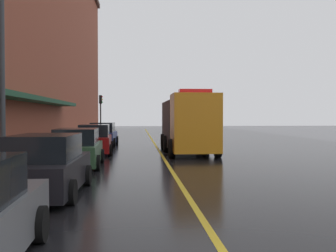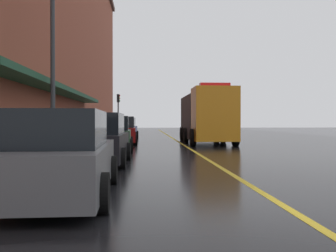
{
  "view_description": "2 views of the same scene",
  "coord_description": "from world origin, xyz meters",
  "px_view_note": "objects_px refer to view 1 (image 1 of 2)",
  "views": [
    {
      "loc": [
        -1.38,
        -3.88,
        2.19
      ],
      "look_at": [
        1.21,
        28.07,
        1.37
      ],
      "focal_mm": 40.81,
      "sensor_mm": 36.0,
      "label": 1
    },
    {
      "loc": [
        -2.33,
        -6.03,
        1.42
      ],
      "look_at": [
        -0.59,
        23.04,
        1.07
      ],
      "focal_mm": 41.55,
      "sensor_mm": 36.0,
      "label": 2
    }
  ],
  "objects_px": {
    "parked_car_3": "(95,140)",
    "parking_meter_1": "(62,138)",
    "traffic_light_near": "(101,107)",
    "parked_car_2": "(77,149)",
    "parking_meter_0": "(63,137)",
    "street_lamp_left": "(2,51)",
    "parked_car_1": "(47,167)",
    "parked_car_4": "(103,135)",
    "parking_meter_2": "(84,131)",
    "utility_truck": "(187,124)"
  },
  "relations": [
    {
      "from": "parking_meter_0",
      "to": "parked_car_1",
      "type": "bearing_deg",
      "value": -81.63
    },
    {
      "from": "parking_meter_1",
      "to": "traffic_light_near",
      "type": "relative_size",
      "value": 0.31
    },
    {
      "from": "parked_car_2",
      "to": "parked_car_3",
      "type": "bearing_deg",
      "value": -2.55
    },
    {
      "from": "traffic_light_near",
      "to": "parked_car_1",
      "type": "bearing_deg",
      "value": -87.39
    },
    {
      "from": "parking_meter_1",
      "to": "parking_meter_2",
      "type": "relative_size",
      "value": 1.0
    },
    {
      "from": "parked_car_3",
      "to": "parked_car_4",
      "type": "relative_size",
      "value": 1.04
    },
    {
      "from": "parking_meter_0",
      "to": "parking_meter_1",
      "type": "xyz_separation_m",
      "value": [
        0.0,
        -0.18,
        0.0
      ]
    },
    {
      "from": "street_lamp_left",
      "to": "parking_meter_0",
      "type": "bearing_deg",
      "value": 85.32
    },
    {
      "from": "parked_car_4",
      "to": "street_lamp_left",
      "type": "distance_m",
      "value": 15.74
    },
    {
      "from": "street_lamp_left",
      "to": "traffic_light_near",
      "type": "bearing_deg",
      "value": 88.65
    },
    {
      "from": "parking_meter_1",
      "to": "street_lamp_left",
      "type": "height_order",
      "value": "street_lamp_left"
    },
    {
      "from": "parked_car_3",
      "to": "parking_meter_0",
      "type": "bearing_deg",
      "value": 137.75
    },
    {
      "from": "parking_meter_0",
      "to": "parking_meter_2",
      "type": "distance_m",
      "value": 8.1
    },
    {
      "from": "street_lamp_left",
      "to": "traffic_light_near",
      "type": "relative_size",
      "value": 1.61
    },
    {
      "from": "parking_meter_0",
      "to": "parked_car_3",
      "type": "bearing_deg",
      "value": 49.89
    },
    {
      "from": "parked_car_2",
      "to": "utility_truck",
      "type": "xyz_separation_m",
      "value": [
        5.6,
        6.09,
        0.94
      ]
    },
    {
      "from": "parked_car_3",
      "to": "parking_meter_1",
      "type": "height_order",
      "value": "parked_car_3"
    },
    {
      "from": "parked_car_4",
      "to": "street_lamp_left",
      "type": "relative_size",
      "value": 0.61
    },
    {
      "from": "traffic_light_near",
      "to": "parked_car_3",
      "type": "bearing_deg",
      "value": -85.68
    },
    {
      "from": "parked_car_4",
      "to": "street_lamp_left",
      "type": "height_order",
      "value": "street_lamp_left"
    },
    {
      "from": "parked_car_4",
      "to": "traffic_light_near",
      "type": "distance_m",
      "value": 13.2
    },
    {
      "from": "parked_car_2",
      "to": "parking_meter_2",
      "type": "height_order",
      "value": "parked_car_2"
    },
    {
      "from": "parked_car_3",
      "to": "parked_car_2",
      "type": "bearing_deg",
      "value": 176.82
    },
    {
      "from": "parked_car_2",
      "to": "street_lamp_left",
      "type": "distance_m",
      "value": 5.29
    },
    {
      "from": "parked_car_1",
      "to": "parked_car_3",
      "type": "bearing_deg",
      "value": 0.79
    },
    {
      "from": "parked_car_4",
      "to": "parking_meter_2",
      "type": "xyz_separation_m",
      "value": [
        -1.44,
        0.24,
        0.26
      ]
    },
    {
      "from": "parked_car_4",
      "to": "parked_car_2",
      "type": "bearing_deg",
      "value": -178.76
    },
    {
      "from": "parked_car_3",
      "to": "parking_meter_2",
      "type": "distance_m",
      "value": 6.5
    },
    {
      "from": "parked_car_3",
      "to": "traffic_light_near",
      "type": "bearing_deg",
      "value": 2.18
    },
    {
      "from": "parked_car_1",
      "to": "parking_meter_0",
      "type": "bearing_deg",
      "value": 9.35
    },
    {
      "from": "parked_car_1",
      "to": "parking_meter_0",
      "type": "distance_m",
      "value": 10.03
    },
    {
      "from": "parking_meter_1",
      "to": "traffic_light_near",
      "type": "xyz_separation_m",
      "value": [
        0.06,
        20.95,
        2.1
      ]
    },
    {
      "from": "parked_car_1",
      "to": "traffic_light_near",
      "type": "distance_m",
      "value": 30.82
    },
    {
      "from": "parked_car_2",
      "to": "parking_meter_1",
      "type": "distance_m",
      "value": 4.09
    },
    {
      "from": "parked_car_2",
      "to": "parked_car_3",
      "type": "distance_m",
      "value": 5.79
    },
    {
      "from": "parking_meter_2",
      "to": "traffic_light_near",
      "type": "distance_m",
      "value": 12.85
    },
    {
      "from": "parked_car_4",
      "to": "traffic_light_near",
      "type": "bearing_deg",
      "value": 7.57
    },
    {
      "from": "parking_meter_0",
      "to": "parking_meter_1",
      "type": "distance_m",
      "value": 0.18
    },
    {
      "from": "parked_car_4",
      "to": "parking_meter_0",
      "type": "relative_size",
      "value": 3.2
    },
    {
      "from": "parked_car_2",
      "to": "street_lamp_left",
      "type": "relative_size",
      "value": 0.64
    },
    {
      "from": "parked_car_3",
      "to": "traffic_light_near",
      "type": "distance_m",
      "value": 19.2
    },
    {
      "from": "parked_car_1",
      "to": "parking_meter_1",
      "type": "bearing_deg",
      "value": 9.5
    },
    {
      "from": "utility_truck",
      "to": "parking_meter_1",
      "type": "relative_size",
      "value": 6.11
    },
    {
      "from": "parked_car_4",
      "to": "traffic_light_near",
      "type": "xyz_separation_m",
      "value": [
        -1.38,
        12.91,
        2.35
      ]
    },
    {
      "from": "parked_car_1",
      "to": "parked_car_2",
      "type": "relative_size",
      "value": 0.98
    },
    {
      "from": "parked_car_2",
      "to": "parked_car_3",
      "type": "height_order",
      "value": "parked_car_3"
    },
    {
      "from": "parking_meter_0",
      "to": "street_lamp_left",
      "type": "xyz_separation_m",
      "value": [
        -0.6,
        -7.32,
        3.34
      ]
    },
    {
      "from": "traffic_light_near",
      "to": "parked_car_2",
      "type": "bearing_deg",
      "value": -86.93
    },
    {
      "from": "parked_car_3",
      "to": "parking_meter_0",
      "type": "distance_m",
      "value": 2.34
    },
    {
      "from": "utility_truck",
      "to": "parked_car_1",
      "type": "bearing_deg",
      "value": -25.28
    }
  ]
}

